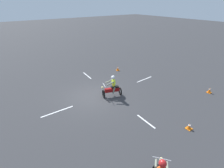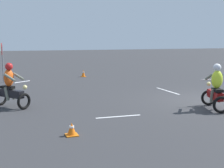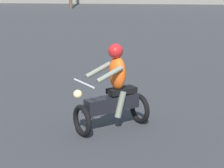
# 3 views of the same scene
# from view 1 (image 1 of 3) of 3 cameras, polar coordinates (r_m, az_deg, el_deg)

# --- Properties ---
(ground_plane) EXTENTS (120.00, 120.00, 0.00)m
(ground_plane) POSITION_cam_1_polar(r_m,az_deg,el_deg) (13.25, -6.51, -4.05)
(ground_plane) COLOR #333335
(motorcycle_rider_foreground) EXTENTS (1.55, 1.04, 1.66)m
(motorcycle_rider_foreground) POSITION_cam_1_polar(r_m,az_deg,el_deg) (12.90, 0.15, -1.08)
(motorcycle_rider_foreground) COLOR black
(motorcycle_rider_foreground) RESTS_ON ground
(traffic_cone_mid_center) EXTENTS (0.32, 0.32, 0.35)m
(traffic_cone_mid_center) POSITION_cam_1_polar(r_m,az_deg,el_deg) (10.94, 23.90, -12.55)
(traffic_cone_mid_center) COLOR orange
(traffic_cone_mid_center) RESTS_ON ground
(traffic_cone_mid_left) EXTENTS (0.32, 0.32, 0.45)m
(traffic_cone_mid_left) POSITION_cam_1_polar(r_m,az_deg,el_deg) (15.55, 29.23, -1.78)
(traffic_cone_mid_left) COLOR orange
(traffic_cone_mid_left) RESTS_ON ground
(traffic_cone_far_center) EXTENTS (0.32, 0.32, 0.41)m
(traffic_cone_far_center) POSITION_cam_1_polar(r_m,az_deg,el_deg) (17.97, 1.88, 5.07)
(traffic_cone_far_center) COLOR orange
(traffic_cone_far_center) RESTS_ON ground
(lane_stripe_e) EXTENTS (2.13, 0.12, 0.01)m
(lane_stripe_e) POSITION_cam_1_polar(r_m,az_deg,el_deg) (12.03, -17.37, -8.57)
(lane_stripe_e) COLOR silver
(lane_stripe_e) RESTS_ON ground
(lane_stripe_n) EXTENTS (0.18, 1.53, 0.01)m
(lane_stripe_n) POSITION_cam_1_polar(r_m,az_deg,el_deg) (10.86, 11.00, -11.88)
(lane_stripe_n) COLOR silver
(lane_stripe_n) RESTS_ON ground
(lane_stripe_w) EXTENTS (1.97, 0.23, 0.01)m
(lane_stripe_w) POSITION_cam_1_polar(r_m,az_deg,el_deg) (16.22, 10.52, 1.51)
(lane_stripe_w) COLOR silver
(lane_stripe_w) RESTS_ON ground
(lane_stripe_s) EXTENTS (0.23, 1.76, 0.01)m
(lane_stripe_s) POSITION_cam_1_polar(r_m,az_deg,el_deg) (16.92, -8.11, 2.75)
(lane_stripe_s) COLOR silver
(lane_stripe_s) RESTS_ON ground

